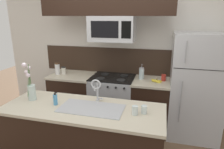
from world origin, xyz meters
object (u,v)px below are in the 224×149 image
at_px(coffee_tin, 164,78).
at_px(stove_range, 113,101).
at_px(storage_jar_medium, 64,71).
at_px(flower_vase, 31,88).
at_px(french_press, 142,73).
at_px(dish_soap_bottle, 55,99).
at_px(refrigerator, 195,87).
at_px(spare_glass, 144,109).
at_px(drinking_glass, 135,110).
at_px(storage_jar_tall, 57,69).
at_px(microwave, 112,29).
at_px(banana_bunch, 157,81).
at_px(sink_faucet, 96,87).

bearing_deg(coffee_tin, stove_range, -176.72).
relative_size(storage_jar_medium, flower_vase, 0.28).
xyz_separation_m(stove_range, french_press, (0.50, 0.06, 0.55)).
xyz_separation_m(stove_range, dish_soap_bottle, (-0.40, -1.26, 0.52)).
relative_size(french_press, coffee_tin, 2.43).
distance_m(refrigerator, spare_glass, 1.43).
relative_size(french_press, drinking_glass, 2.57).
xyz_separation_m(stove_range, storage_jar_tall, (-1.05, -0.04, 0.56)).
xyz_separation_m(french_press, dish_soap_bottle, (-0.90, -1.32, -0.03)).
bearing_deg(refrigerator, storage_jar_tall, -178.64).
bearing_deg(microwave, spare_glass, -60.48).
height_order(storage_jar_medium, spare_glass, storage_jar_medium).
distance_m(stove_range, storage_jar_tall, 1.19).
xyz_separation_m(refrigerator, storage_jar_medium, (-2.33, -0.03, 0.12)).
xyz_separation_m(drinking_glass, flower_vase, (-1.36, 0.07, 0.10)).
xyz_separation_m(french_press, coffee_tin, (0.37, -0.01, -0.04)).
relative_size(storage_jar_medium, banana_bunch, 0.73).
bearing_deg(stove_range, drinking_glass, -65.40).
bearing_deg(dish_soap_bottle, spare_glass, 2.28).
xyz_separation_m(sink_faucet, dish_soap_bottle, (-0.46, -0.20, -0.13)).
relative_size(microwave, storage_jar_tall, 3.41).
xyz_separation_m(stove_range, coffee_tin, (0.87, 0.05, 0.50)).
bearing_deg(sink_faucet, flower_vase, -170.41).
bearing_deg(coffee_tin, banana_bunch, -134.71).
height_order(storage_jar_tall, flower_vase, flower_vase).
height_order(microwave, storage_jar_medium, microwave).
bearing_deg(sink_faucet, banana_bunch, 54.91).
bearing_deg(refrigerator, microwave, -178.30).
bearing_deg(storage_jar_tall, dish_soap_bottle, -61.83).
xyz_separation_m(drinking_glass, spare_glass, (0.09, 0.06, -0.00)).
bearing_deg(drinking_glass, banana_bunch, 81.44).
relative_size(french_press, sink_faucet, 0.87).
height_order(refrigerator, coffee_tin, refrigerator).
bearing_deg(french_press, flower_vase, -135.41).
bearing_deg(sink_faucet, coffee_tin, 53.83).
xyz_separation_m(banana_bunch, sink_faucet, (-0.70, -1.00, 0.18)).
relative_size(banana_bunch, flower_vase, 0.38).
height_order(french_press, sink_faucet, sink_faucet).
xyz_separation_m(storage_jar_medium, dish_soap_bottle, (0.54, -1.25, -0.00)).
bearing_deg(drinking_glass, stove_range, 114.60).
bearing_deg(storage_jar_medium, storage_jar_tall, -164.84).
bearing_deg(storage_jar_medium, spare_glass, -36.66).
bearing_deg(french_press, dish_soap_bottle, -124.37).
xyz_separation_m(french_press, flower_vase, (-1.28, -1.26, 0.06)).
bearing_deg(coffee_tin, refrigerator, -3.39).
xyz_separation_m(coffee_tin, drinking_glass, (-0.29, -1.32, -0.00)).
bearing_deg(microwave, storage_jar_tall, -179.09).
xyz_separation_m(stove_range, drinking_glass, (0.58, -1.27, 0.50)).
bearing_deg(storage_jar_tall, coffee_tin, 2.61).
bearing_deg(flower_vase, french_press, 44.59).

